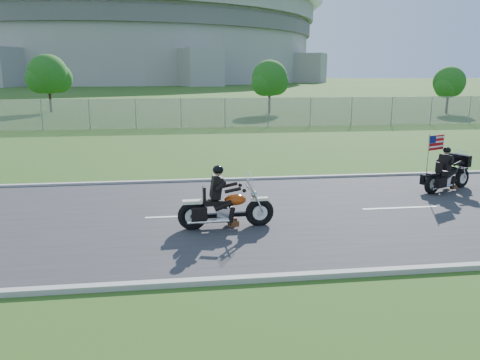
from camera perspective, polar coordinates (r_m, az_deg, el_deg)
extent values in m
plane|color=#234615|center=(12.77, 2.55, -4.26)|extent=(420.00, 420.00, 0.00)
cube|color=#28282B|center=(12.77, 2.55, -4.17)|extent=(120.00, 8.00, 0.04)
cube|color=#9E9B93|center=(16.62, 0.15, 0.07)|extent=(120.00, 0.18, 0.12)
cube|color=#9E9B93|center=(9.06, 7.05, -11.60)|extent=(120.00, 0.18, 0.12)
cube|color=gray|center=(32.25, -12.61, 7.88)|extent=(60.00, 0.03, 2.00)
cylinder|color=#A3A099|center=(182.97, -13.47, 14.83)|extent=(130.00, 130.00, 20.00)
cylinder|color=#605E5B|center=(183.34, -13.59, 17.02)|extent=(132.00, 132.00, 4.00)
cylinder|color=#A3A099|center=(183.87, -13.70, 18.88)|extent=(134.00, 134.00, 6.00)
torus|color=white|center=(184.33, -13.77, 20.11)|extent=(140.40, 140.40, 4.40)
cylinder|color=#382316|center=(42.85, 3.59, 9.77)|extent=(0.22, 0.22, 2.52)
sphere|color=#1E5215|center=(42.78, 3.63, 12.30)|extent=(3.20, 3.20, 3.20)
sphere|color=#1E5215|center=(43.38, 4.35, 11.83)|extent=(2.40, 2.40, 2.40)
sphere|color=#1E5215|center=(42.29, 2.97, 11.69)|extent=(2.24, 2.24, 2.24)
cylinder|color=#382316|center=(47.56, -22.16, 9.35)|extent=(0.22, 0.22, 2.80)
sphere|color=#1E5215|center=(47.50, -22.38, 11.87)|extent=(3.60, 3.60, 3.60)
sphere|color=#1E5215|center=(47.86, -21.33, 11.48)|extent=(2.70, 2.70, 2.70)
sphere|color=#1E5215|center=(47.24, -23.22, 11.19)|extent=(2.52, 2.52, 2.52)
cylinder|color=#382316|center=(46.79, 23.95, 8.80)|extent=(0.22, 0.22, 2.24)
sphere|color=#1E5215|center=(46.72, 24.15, 10.85)|extent=(2.80, 2.80, 2.80)
sphere|color=#1E5215|center=(47.38, 24.43, 10.45)|extent=(2.10, 2.10, 2.10)
sphere|color=#1E5215|center=(46.18, 23.80, 10.37)|extent=(1.96, 1.96, 1.96)
torus|color=black|center=(11.73, 2.40, -3.95)|extent=(0.74, 0.21, 0.73)
torus|color=black|center=(11.49, -5.81, -4.37)|extent=(0.74, 0.21, 0.73)
ellipsoid|color=#B63E0D|center=(11.51, -0.61, -2.43)|extent=(0.57, 0.34, 0.28)
cube|color=black|center=(11.45, -3.14, -2.74)|extent=(0.56, 0.32, 0.12)
cube|color=black|center=(11.36, -2.91, -0.86)|extent=(0.26, 0.41, 0.54)
sphere|color=black|center=(11.27, -2.69, 1.24)|extent=(0.28, 0.28, 0.27)
cube|color=silver|center=(11.46, 1.33, -0.06)|extent=(0.06, 0.45, 0.39)
torus|color=black|center=(17.16, 25.41, 0.20)|extent=(0.67, 0.42, 0.67)
torus|color=black|center=(15.92, 22.38, -0.45)|extent=(0.67, 0.42, 0.67)
ellipsoid|color=black|center=(16.63, 24.44, 1.06)|extent=(0.58, 0.47, 0.25)
cube|color=black|center=(16.25, 23.50, 0.76)|extent=(0.56, 0.45, 0.11)
cube|color=black|center=(16.22, 23.71, 1.99)|extent=(0.34, 0.42, 0.50)
sphere|color=black|center=(16.20, 23.92, 3.35)|extent=(0.32, 0.32, 0.24)
cube|color=black|center=(16.85, 25.20, 2.23)|extent=(0.48, 0.74, 0.36)
cube|color=#B70C11|center=(16.01, 22.83, 4.23)|extent=(0.66, 0.31, 0.47)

